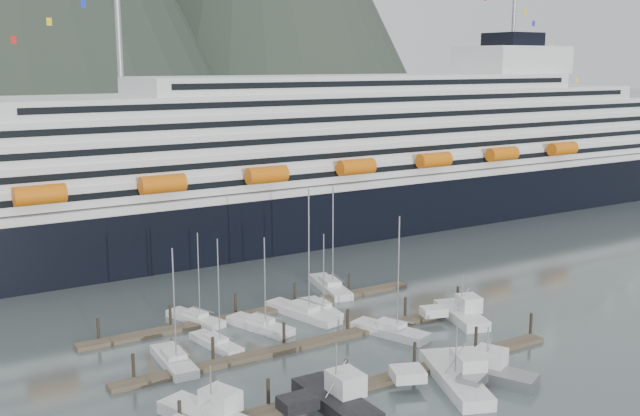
# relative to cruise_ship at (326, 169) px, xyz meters

# --- Properties ---
(ground) EXTENTS (1600.00, 1600.00, 0.00)m
(ground) POSITION_rel_cruise_ship_xyz_m (-30.03, -54.94, -12.04)
(ground) COLOR #4F5D5C
(ground) RESTS_ON ground
(cruise_ship) EXTENTS (210.00, 30.40, 50.30)m
(cruise_ship) POSITION_rel_cruise_ship_xyz_m (0.00, 0.00, 0.00)
(cruise_ship) COLOR black
(cruise_ship) RESTS_ON ground
(dock_near) EXTENTS (48.18, 2.28, 3.20)m
(dock_near) POSITION_rel_cruise_ship_xyz_m (-34.95, -64.89, -11.73)
(dock_near) COLOR #403729
(dock_near) RESTS_ON ground
(dock_mid) EXTENTS (48.18, 2.28, 3.20)m
(dock_mid) POSITION_rel_cruise_ship_xyz_m (-34.95, -51.89, -11.73)
(dock_mid) COLOR #403729
(dock_mid) RESTS_ON ground
(dock_far) EXTENTS (48.18, 2.28, 3.20)m
(dock_far) POSITION_rel_cruise_ship_xyz_m (-34.95, -38.89, -11.73)
(dock_far) COLOR #403729
(dock_far) RESTS_ON ground
(sailboat_a) EXTENTS (3.34, 9.64, 13.99)m
(sailboat_a) POSITION_rel_cruise_ship_xyz_m (-50.96, -49.18, -11.61)
(sailboat_a) COLOR silver
(sailboat_a) RESTS_ON ground
(sailboat_b) EXTENTS (3.49, 8.76, 13.52)m
(sailboat_b) POSITION_rel_cruise_ship_xyz_m (-44.79, -46.66, -11.63)
(sailboat_b) COLOR silver
(sailboat_b) RESTS_ON ground
(sailboat_c) EXTENTS (5.45, 10.04, 12.39)m
(sailboat_c) POSITION_rel_cruise_ship_xyz_m (-37.69, -44.14, -11.62)
(sailboat_c) COLOR silver
(sailboat_c) RESTS_ON ground
(sailboat_d) EXTENTS (5.54, 12.31, 17.89)m
(sailboat_d) POSITION_rel_cruise_ship_xyz_m (-30.69, -42.77, -11.58)
(sailboat_d) COLOR silver
(sailboat_d) RESTS_ON ground
(sailboat_e) EXTENTS (5.11, 9.33, 12.25)m
(sailboat_e) POSITION_rel_cruise_ship_xyz_m (-43.47, -37.27, -11.64)
(sailboat_e) COLOR silver
(sailboat_e) RESTS_ON ground
(sailboat_f) EXTENTS (3.32, 8.80, 11.30)m
(sailboat_f) POSITION_rel_cruise_ship_xyz_m (-27.76, -42.55, -11.64)
(sailboat_f) COLOR silver
(sailboat_f) RESTS_ON ground
(sailboat_g) EXTENTS (5.30, 11.92, 16.17)m
(sailboat_g) POSITION_rel_cruise_ship_xyz_m (-21.41, -34.95, -11.59)
(sailboat_g) COLOR silver
(sailboat_g) RESTS_ON ground
(sailboat_h) EXTENTS (6.17, 10.35, 15.49)m
(sailboat_h) POSITION_rel_cruise_ship_xyz_m (-25.15, -54.40, -11.59)
(sailboat_h) COLOR silver
(sailboat_h) RESTS_ON ground
(trawler_b) EXTENTS (8.53, 11.19, 7.25)m
(trawler_b) POSITION_rel_cruise_ship_xyz_m (-41.65, -67.33, -11.12)
(trawler_b) COLOR black
(trawler_b) RESTS_ON ground
(trawler_c) EXTENTS (10.91, 13.77, 6.85)m
(trawler_c) POSITION_rel_cruise_ship_xyz_m (-28.20, -69.23, -11.16)
(trawler_c) COLOR silver
(trawler_c) RESTS_ON ground
(trawler_d) EXTENTS (9.12, 10.89, 6.24)m
(trawler_d) POSITION_rel_cruise_ship_xyz_m (-24.39, -69.99, -11.21)
(trawler_d) COLOR gray
(trawler_d) RESTS_ON ground
(trawler_e) EXTENTS (8.57, 10.66, 6.56)m
(trawler_e) POSITION_rel_cruise_ship_xyz_m (-14.05, -54.73, -11.18)
(trawler_e) COLOR silver
(trawler_e) RESTS_ON ground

